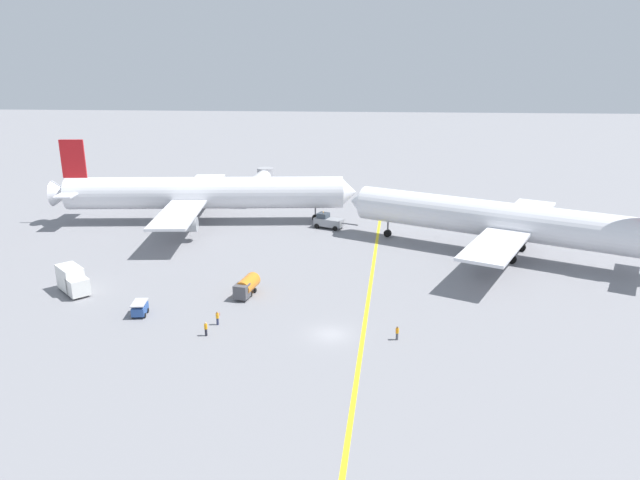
# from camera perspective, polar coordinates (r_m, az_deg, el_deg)

# --- Properties ---
(ground_plane) EXTENTS (600.00, 600.00, 0.00)m
(ground_plane) POSITION_cam_1_polar(r_m,az_deg,el_deg) (66.14, 1.05, -9.27)
(ground_plane) COLOR gray
(taxiway_stripe) EXTENTS (7.17, 119.84, 0.01)m
(taxiway_stripe) POSITION_cam_1_polar(r_m,az_deg,el_deg) (75.12, 4.75, -5.97)
(taxiway_stripe) COLOR yellow
(taxiway_stripe) RESTS_ON ground
(airliner_at_gate_left) EXTENTS (57.41, 44.99, 15.74)m
(airliner_at_gate_left) POSITION_cam_1_polar(r_m,az_deg,el_deg) (111.94, -11.37, 4.53)
(airliner_at_gate_left) COLOR silver
(airliner_at_gate_left) RESTS_ON ground
(airliner_being_pushed) EXTENTS (49.19, 38.31, 15.74)m
(airliner_being_pushed) POSITION_cam_1_polar(r_m,az_deg,el_deg) (95.06, 17.36, 1.83)
(airliner_being_pushed) COLOR silver
(airliner_being_pushed) RESTS_ON ground
(pushback_tug) EXTENTS (8.29, 4.46, 3.03)m
(pushback_tug) POSITION_cam_1_polar(r_m,az_deg,el_deg) (106.64, 0.80, 1.86)
(pushback_tug) COLOR gray
(pushback_tug) RESTS_ON ground
(gse_fuel_bowser_stubby) EXTENTS (2.78, 5.17, 2.40)m
(gse_fuel_bowser_stubby) POSITION_cam_1_polar(r_m,az_deg,el_deg) (76.56, -7.26, -4.52)
(gse_fuel_bowser_stubby) COLOR orange
(gse_fuel_bowser_stubby) RESTS_ON ground
(gse_baggage_cart_near_cluster) EXTENTS (1.91, 2.91, 1.71)m
(gse_baggage_cart_near_cluster) POSITION_cam_1_polar(r_m,az_deg,el_deg) (73.75, -17.30, -6.46)
(gse_baggage_cart_near_cluster) COLOR #2D5199
(gse_baggage_cart_near_cluster) RESTS_ON ground
(gse_catering_truck_tall) EXTENTS (5.89, 5.76, 3.50)m
(gse_catering_truck_tall) POSITION_cam_1_polar(r_m,az_deg,el_deg) (83.44, -23.16, -3.66)
(gse_catering_truck_tall) COLOR silver
(gse_catering_truck_tall) RESTS_ON ground
(ground_crew_marshaller_foreground) EXTENTS (0.36, 0.36, 1.67)m
(ground_crew_marshaller_foreground) POSITION_cam_1_polar(r_m,az_deg,el_deg) (66.70, -11.16, -8.55)
(ground_crew_marshaller_foreground) COLOR black
(ground_crew_marshaller_foreground) RESTS_ON ground
(ground_crew_ramp_agent_by_cones) EXTENTS (0.45, 0.37, 1.66)m
(ground_crew_ramp_agent_by_cones) POSITION_cam_1_polar(r_m,az_deg,el_deg) (69.08, -10.06, -7.55)
(ground_crew_ramp_agent_by_cones) COLOR #2D3351
(ground_crew_ramp_agent_by_cones) RESTS_ON ground
(ground_crew_wing_walker_right) EXTENTS (0.36, 0.46, 1.61)m
(ground_crew_wing_walker_right) POSITION_cam_1_polar(r_m,az_deg,el_deg) (65.17, 7.60, -9.04)
(ground_crew_wing_walker_right) COLOR #4C4C51
(ground_crew_wing_walker_right) RESTS_ON ground
(jet_bridge) EXTENTS (4.35, 18.52, 5.65)m
(jet_bridge) POSITION_cam_1_polar(r_m,az_deg,el_deg) (130.79, -5.99, 5.81)
(jet_bridge) COLOR #B7B7BC
(jet_bridge) RESTS_ON ground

